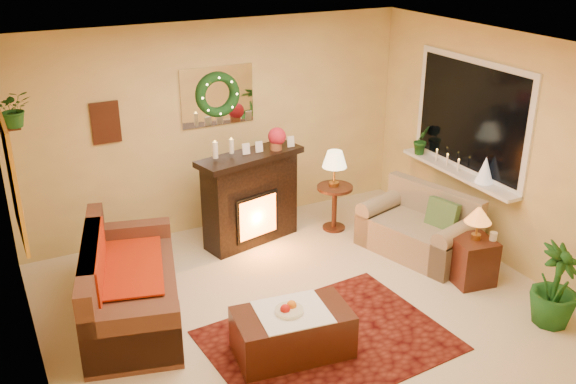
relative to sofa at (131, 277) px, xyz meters
name	(u,v)px	position (x,y,z in m)	size (l,w,h in m)	color
floor	(304,307)	(1.57, -0.66, -0.43)	(5.00, 5.00, 0.00)	beige
ceiling	(306,52)	(1.57, -0.66, 2.17)	(5.00, 5.00, 0.00)	white
wall_back	(218,127)	(1.57, 1.59, 0.87)	(5.00, 5.00, 0.00)	#EFD88C
wall_front	(468,308)	(1.57, -2.91, 0.87)	(5.00, 5.00, 0.00)	#EFD88C
wall_left	(24,246)	(-0.93, -0.66, 0.87)	(4.50, 4.50, 0.00)	#EFD88C
wall_right	(503,151)	(4.07, -0.66, 0.87)	(4.50, 4.50, 0.00)	#EFD88C
area_rug	(328,340)	(1.50, -1.27, -0.42)	(2.16, 1.62, 0.01)	maroon
sofa	(131,277)	(0.00, 0.00, 0.00)	(0.85, 1.94, 0.84)	#3C2114
red_throw	(124,267)	(-0.02, 0.18, 0.03)	(0.74, 1.21, 0.02)	red
fireplace	(250,199)	(1.70, 0.95, 0.12)	(1.17, 0.37, 1.07)	black
poinsettia	(277,136)	(2.06, 0.94, 0.87)	(0.21, 0.21, 0.21)	#B01A2B
mantel_candle_a	(215,150)	(1.27, 0.91, 0.83)	(0.06, 0.06, 0.19)	white
mantel_candle_b	(232,146)	(1.48, 0.96, 0.83)	(0.06, 0.06, 0.17)	white
mantel_mirror	(217,96)	(1.57, 1.57, 1.27)	(0.92, 0.02, 0.72)	white
wreath	(218,95)	(1.57, 1.53, 1.29)	(0.55, 0.55, 0.11)	#194719
wall_art	(106,123)	(0.22, 1.57, 1.12)	(0.32, 0.03, 0.48)	#381E11
gold_mirror	(13,180)	(-0.91, -0.36, 1.32)	(0.03, 0.84, 1.00)	gold
hanging_plant	(17,126)	(-0.77, 0.39, 1.54)	(0.33, 0.28, 0.36)	#194719
loveseat	(418,220)	(3.33, -0.22, -0.01)	(0.76, 1.31, 0.76)	#A99F8D
window_frame	(471,117)	(4.05, -0.11, 1.12)	(0.03, 1.86, 1.36)	white
window_glass	(470,117)	(4.04, -0.11, 1.12)	(0.02, 1.70, 1.22)	black
window_sill	(457,173)	(3.95, -0.11, 0.44)	(0.22, 1.86, 0.04)	white
mini_tree	(485,170)	(3.97, -0.53, 0.61)	(0.21, 0.21, 0.31)	silver
sill_plant	(422,139)	(3.93, 0.58, 0.66)	(0.27, 0.22, 0.49)	black
side_table_round	(334,205)	(2.78, 0.77, -0.10)	(0.45, 0.45, 0.59)	black
lamp_cream	(335,164)	(2.78, 0.79, 0.45)	(0.31, 0.31, 0.47)	#FFEAA5
end_table_square	(472,259)	(3.44, -1.03, -0.16)	(0.42, 0.42, 0.51)	#47291E
lamp_tiffany	(478,219)	(3.45, -1.03, 0.32)	(0.29, 0.29, 0.42)	orange
coffee_table	(292,334)	(1.12, -1.27, -0.22)	(1.04, 0.57, 0.44)	black
fruit_bowl	(289,312)	(1.09, -1.27, 0.02)	(0.26, 0.26, 0.06)	white
floor_palm	(556,283)	(3.60, -2.00, 0.02)	(1.40, 1.40, 2.49)	black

